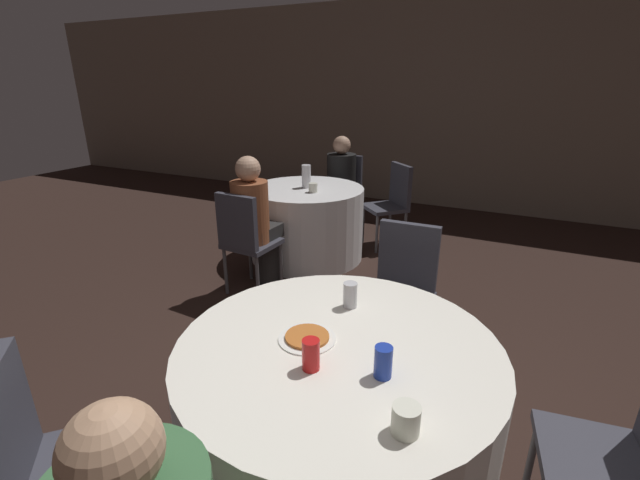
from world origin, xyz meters
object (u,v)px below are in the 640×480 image
chair_far_south (245,235)px  person_black_shirt (339,185)px  chair_near_southwest (45,452)px  soda_can_silver (350,295)px  table_near (337,416)px  soda_can_blue (383,362)px  bottle_far (306,176)px  person_floral_shirt (257,224)px  table_far (307,223)px  pizza_plate_near (307,337)px  chair_near_north (403,281)px  soda_can_red (311,355)px  chair_far_northeast (393,198)px  chair_near_east (636,448)px  chair_far_north (344,186)px

chair_far_south → person_black_shirt: 1.81m
chair_near_southwest → soda_can_silver: size_ratio=7.40×
table_near → soda_can_blue: 0.49m
bottle_far → person_floral_shirt: bearing=-92.7°
person_floral_shirt → soda_can_blue: size_ratio=9.67×
table_far → pizza_plate_near: size_ratio=4.79×
chair_near_north → bottle_far: bearing=-44.2°
chair_near_southwest → bottle_far: (-0.62, 3.12, 0.30)m
bottle_far → chair_near_north: bearing=-43.4°
table_near → soda_can_silver: (-0.08, 0.31, 0.43)m
table_near → soda_can_red: 0.47m
chair_far_northeast → person_floral_shirt: 1.70m
chair_far_northeast → soda_can_blue: chair_far_northeast is taller
person_black_shirt → soda_can_red: 3.61m
chair_near_east → chair_far_south: size_ratio=1.00×
soda_can_red → bottle_far: (-1.35, 2.54, 0.05)m
table_near → pizza_plate_near: bearing=-171.8°
chair_near_southwest → person_floral_shirt: person_floral_shirt is taller
person_floral_shirt → bottle_far: size_ratio=5.25×
chair_far_south → chair_near_north: bearing=-7.6°
chair_far_north → person_floral_shirt: person_floral_shirt is taller
table_near → pizza_plate_near: (-0.13, -0.02, 0.37)m
table_near → chair_far_northeast: chair_far_northeast is taller
chair_far_north → person_black_shirt: person_black_shirt is taller
chair_near_north → soda_can_red: bearing=88.5°
table_near → chair_far_northeast: 3.13m
pizza_plate_near → person_floral_shirt: bearing=129.9°
pizza_plate_near → chair_far_north: bearing=110.3°
chair_far_north → person_black_shirt: 0.17m
chair_near_east → chair_far_south: bearing=56.5°
soda_can_blue → bottle_far: bottle_far is taller
table_far → soda_can_silver: size_ratio=9.44×
person_floral_shirt → pizza_plate_near: person_floral_shirt is taller
chair_near_southwest → chair_far_northeast: same height
chair_near_southwest → chair_far_south: bearing=152.4°
chair_near_east → soda_can_red: (-1.10, -0.33, 0.25)m
chair_far_northeast → person_black_shirt: (-0.69, 0.12, 0.04)m
soda_can_silver → chair_near_east: bearing=-8.4°
chair_near_southwest → soda_can_silver: 1.30m
chair_near_southwest → chair_far_northeast: size_ratio=1.00×
chair_far_south → chair_far_north: (0.06, 1.98, 0.00)m
soda_can_red → person_floral_shirt: bearing=129.2°
chair_far_north → pizza_plate_near: 3.57m
bottle_far → soda_can_silver: bearing=-57.7°
table_near → chair_near_southwest: size_ratio=1.47×
chair_near_east → soda_can_silver: (-1.15, 0.17, 0.25)m
person_black_shirt → bottle_far: bearing=89.3°
soda_can_red → soda_can_silver: 0.50m
chair_near_southwest → person_black_shirt: person_black_shirt is taller
person_floral_shirt → soda_can_silver: (1.34, -1.21, 0.21)m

